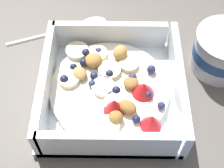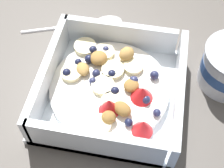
{
  "view_description": "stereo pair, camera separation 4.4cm",
  "coord_description": "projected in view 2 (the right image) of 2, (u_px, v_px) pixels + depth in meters",
  "views": [
    {
      "loc": [
        0.24,
        0.01,
        0.39
      ],
      "look_at": [
        -0.01,
        0.0,
        0.03
      ],
      "focal_mm": 50.97,
      "sensor_mm": 36.0,
      "label": 1
    },
    {
      "loc": [
        0.24,
        0.05,
        0.39
      ],
      "look_at": [
        -0.01,
        0.0,
        0.03
      ],
      "focal_mm": 50.97,
      "sensor_mm": 36.0,
      "label": 2
    }
  ],
  "objects": [
    {
      "name": "ground_plane",
      "position": [
        108.0,
        101.0,
        0.46
      ],
      "size": [
        2.4,
        2.4,
        0.0
      ],
      "primitive_type": "plane",
      "color": "#56514C"
    },
    {
      "name": "fruit_bowl",
      "position": [
        112.0,
        89.0,
        0.45
      ],
      "size": [
        0.19,
        0.19,
        0.06
      ],
      "color": "white",
      "rests_on": "ground"
    },
    {
      "name": "spoon",
      "position": [
        93.0,
        22.0,
        0.54
      ],
      "size": [
        0.08,
        0.17,
        0.01
      ],
      "color": "silver",
      "rests_on": "ground"
    }
  ]
}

